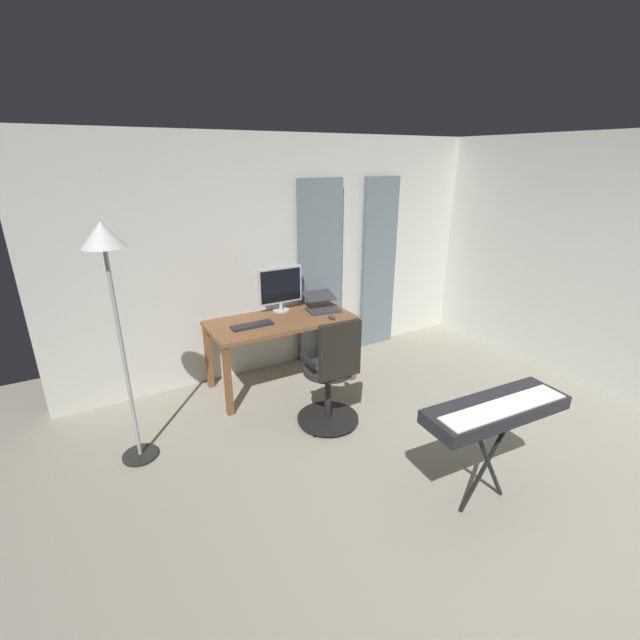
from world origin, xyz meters
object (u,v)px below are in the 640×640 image
desk (281,327)px  computer_mouse (332,317)px  computer_keyboard (252,325)px  laptop (322,305)px  office_chair (332,378)px  piano_keyboard (496,412)px  computer_monitor (280,287)px  floor_lamp (109,273)px

desk → computer_mouse: 0.53m
computer_keyboard → laptop: (-0.84, -0.09, 0.04)m
desk → computer_mouse: size_ratio=14.64×
computer_keyboard → laptop: bearing=-173.6°
office_chair → piano_keyboard: (-0.42, 1.34, 0.26)m
desk → laptop: (-0.51, -0.04, 0.15)m
desk → computer_keyboard: size_ratio=3.57×
computer_mouse → piano_keyboard: 2.02m
office_chair → computer_keyboard: (0.37, -0.89, 0.26)m
computer_monitor → piano_keyboard: 2.54m
computer_monitor → computer_keyboard: bearing=32.7°
laptop → floor_lamp: (2.04, 0.58, 0.74)m
computer_mouse → floor_lamp: 2.16m
laptop → office_chair: bearing=71.5°
desk → piano_keyboard: bearing=101.4°
piano_keyboard → floor_lamp: 2.76m
desk → piano_keyboard: 2.33m
computer_mouse → computer_monitor: bearing=-54.8°
computer_keyboard → floor_lamp: bearing=21.9°
floor_lamp → computer_keyboard: bearing=-158.1°
computer_monitor → computer_keyboard: (0.44, 0.29, -0.25)m
office_chair → computer_monitor: size_ratio=2.12×
computer_keyboard → computer_mouse: computer_mouse is taller
computer_mouse → floor_lamp: size_ratio=0.05×
computer_monitor → laptop: computer_monitor is taller
desk → computer_monitor: bearing=-116.4°
office_chair → computer_keyboard: size_ratio=2.54×
computer_mouse → piano_keyboard: size_ratio=0.10×
computer_monitor → floor_lamp: bearing=25.0°
floor_lamp → computer_mouse: bearing=-171.9°
piano_keyboard → floor_lamp: floor_lamp is taller
floor_lamp → laptop: bearing=-164.2°
desk → laptop: 0.53m
laptop → computer_mouse: laptop is taller
computer_keyboard → floor_lamp: 1.52m
desk → floor_lamp: floor_lamp is taller
office_chair → piano_keyboard: bearing=-69.9°
computer_monitor → computer_mouse: (-0.34, 0.49, -0.25)m
desk → piano_keyboard: (-0.46, 2.28, 0.10)m
office_chair → computer_monitor: computer_monitor is taller
computer_monitor → laptop: (-0.39, 0.19, -0.21)m
computer_keyboard → laptop: size_ratio=1.04×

